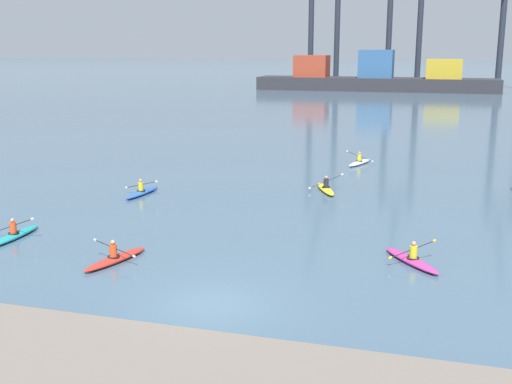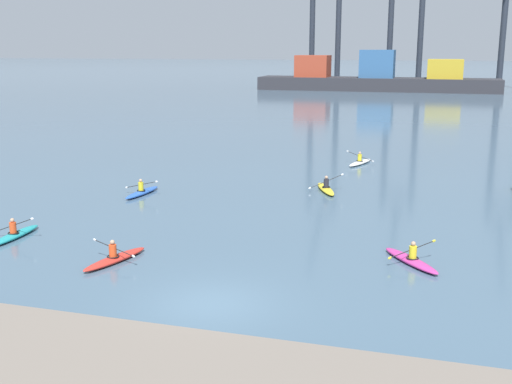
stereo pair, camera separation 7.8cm
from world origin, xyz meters
The scene contains 8 objects.
ground_plane centered at (0.00, 0.00, 0.00)m, with size 800.00×800.00×0.00m, color #425B70.
container_barge centered at (-5.51, 108.24, 2.45)m, with size 46.36×8.13×7.85m.
kayak_yellow centered at (0.72, 17.86, 0.17)m, with size 2.00×3.36×1.08m.
kayak_white centered at (1.59, 27.29, 0.17)m, with size 2.13×3.42×0.96m.
kayak_magenta centered at (6.25, 6.02, 0.17)m, with size 2.58×3.04×0.95m.
kayak_teal centered at (-11.08, 4.56, 0.17)m, with size 2.17×3.41×1.07m.
kayak_blue centered at (-9.41, 13.96, 0.17)m, with size 2.23×3.44×0.95m.
kayak_red centered at (-5.15, 2.90, 0.17)m, with size 2.20×3.44×0.95m.
Camera 2 is at (6.98, -18.53, 8.42)m, focal length 44.24 mm.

